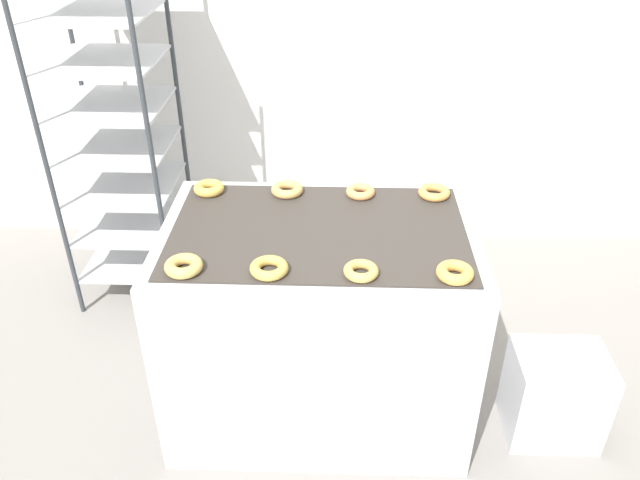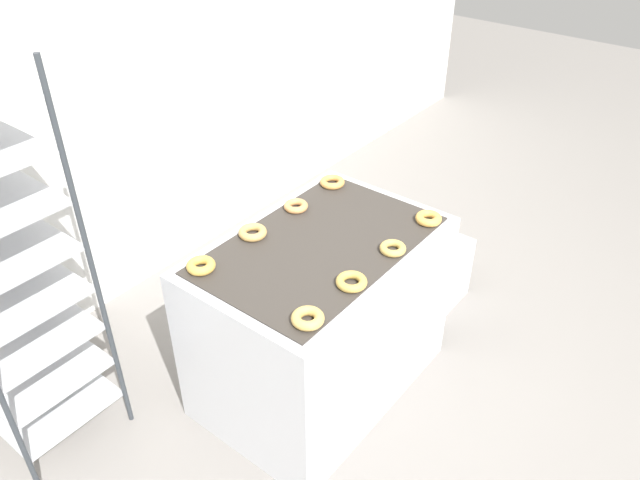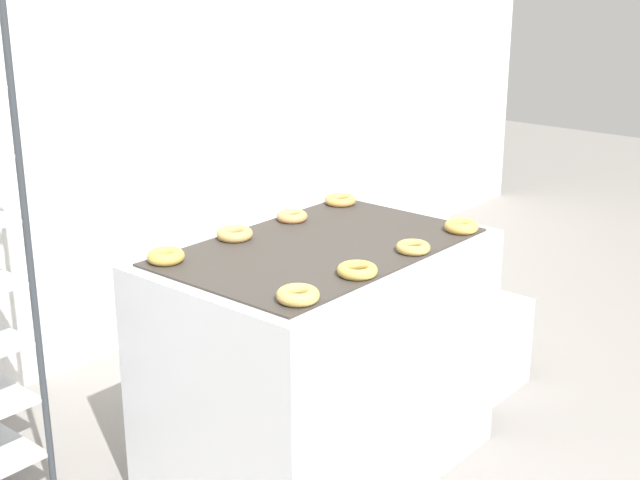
% 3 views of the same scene
% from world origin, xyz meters
% --- Properties ---
extents(ground_plane, '(14.00, 14.00, 0.00)m').
position_xyz_m(ground_plane, '(0.00, 0.00, 0.00)').
color(ground_plane, gray).
extents(wall_back, '(8.00, 0.05, 2.80)m').
position_xyz_m(wall_back, '(0.00, 2.12, 1.40)').
color(wall_back, white).
rests_on(wall_back, ground_plane).
extents(fryer_machine, '(1.21, 0.80, 0.90)m').
position_xyz_m(fryer_machine, '(0.00, 0.65, 0.45)').
color(fryer_machine, silver).
rests_on(fryer_machine, ground_plane).
extents(glaze_bin, '(0.37, 0.29, 0.41)m').
position_xyz_m(glaze_bin, '(0.98, 0.51, 0.20)').
color(glaze_bin, silver).
rests_on(glaze_bin, ground_plane).
extents(donut_near_left, '(0.13, 0.13, 0.04)m').
position_xyz_m(donut_near_left, '(-0.45, 0.36, 0.92)').
color(donut_near_left, tan).
rests_on(donut_near_left, fryer_machine).
extents(donut_near_midleft, '(0.13, 0.13, 0.04)m').
position_xyz_m(donut_near_midleft, '(-0.16, 0.36, 0.92)').
color(donut_near_midleft, gold).
rests_on(donut_near_midleft, fryer_machine).
extents(donut_near_midright, '(0.12, 0.12, 0.03)m').
position_xyz_m(donut_near_midright, '(0.15, 0.36, 0.92)').
color(donut_near_midright, tan).
rests_on(donut_near_midright, fryer_machine).
extents(donut_near_right, '(0.13, 0.13, 0.04)m').
position_xyz_m(donut_near_right, '(0.47, 0.35, 0.92)').
color(donut_near_right, gold).
rests_on(donut_near_right, fryer_machine).
extents(donut_far_left, '(0.13, 0.13, 0.04)m').
position_xyz_m(donut_far_left, '(-0.47, 0.94, 0.92)').
color(donut_far_left, gold).
rests_on(donut_far_left, fryer_machine).
extents(donut_far_midleft, '(0.13, 0.13, 0.04)m').
position_xyz_m(donut_far_midleft, '(-0.14, 0.94, 0.92)').
color(donut_far_midleft, tan).
rests_on(donut_far_midleft, fryer_machine).
extents(donut_far_midright, '(0.12, 0.12, 0.04)m').
position_xyz_m(donut_far_midright, '(0.16, 0.93, 0.92)').
color(donut_far_midright, tan).
rests_on(donut_far_midright, fryer_machine).
extents(donut_far_right, '(0.13, 0.13, 0.04)m').
position_xyz_m(donut_far_right, '(0.47, 0.94, 0.92)').
color(donut_far_right, '#D6974B').
rests_on(donut_far_right, fryer_machine).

